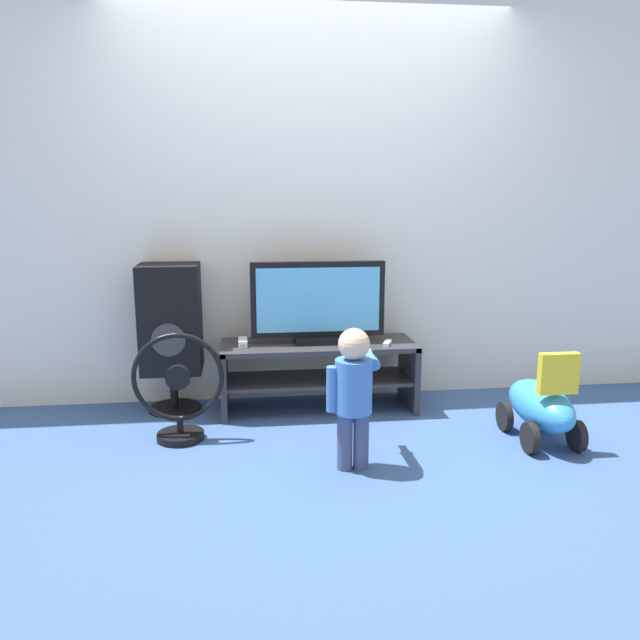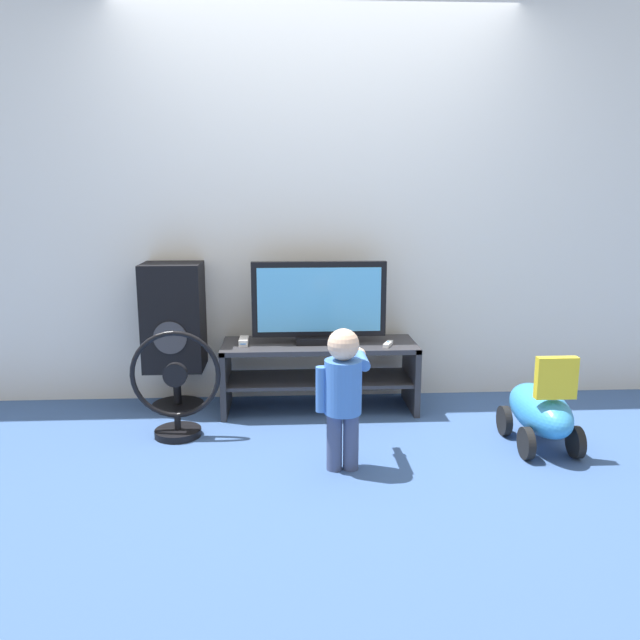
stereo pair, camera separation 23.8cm
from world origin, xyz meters
name	(u,v)px [view 1 (the left image)]	position (x,y,z in m)	size (l,w,h in m)	color
ground_plane	(323,420)	(0.00, 0.00, 0.00)	(16.00, 16.00, 0.00)	#38568C
wall_back	(313,201)	(0.00, 0.51, 1.30)	(10.00, 0.06, 2.60)	silver
tv_stand	(318,365)	(0.00, 0.22, 0.29)	(1.21, 0.43, 0.43)	#2D2D33
television	(318,303)	(0.00, 0.24, 0.68)	(0.84, 0.20, 0.51)	black
game_console	(243,342)	(-0.47, 0.21, 0.45)	(0.05, 0.16, 0.04)	white
remote_primary	(387,343)	(0.42, 0.12, 0.44)	(0.08, 0.13, 0.03)	white
child	(354,387)	(0.07, -0.68, 0.42)	(0.27, 0.42, 0.72)	#3F4C72
speaker_tower	(171,321)	(-0.91, 0.30, 0.57)	(0.37, 0.33, 0.93)	black
floor_fan	(179,393)	(-0.83, -0.20, 0.27)	(0.50, 0.26, 0.61)	black
ride_on_toy	(541,406)	(1.16, -0.46, 0.20)	(0.30, 0.60, 0.54)	#338CD1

